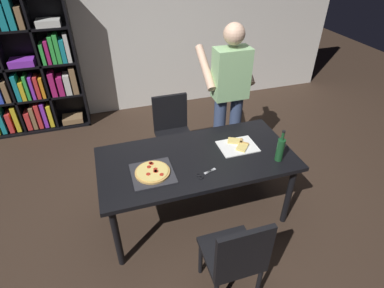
{
  "coord_description": "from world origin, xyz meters",
  "views": [
    {
      "loc": [
        -0.73,
        -2.16,
        2.5
      ],
      "look_at": [
        0.0,
        0.15,
        0.8
      ],
      "focal_mm": 28.88,
      "sensor_mm": 36.0,
      "label": 1
    }
  ],
  "objects_px": {
    "chair_far_side": "(173,128)",
    "wine_bottle": "(280,149)",
    "bookshelf": "(26,70)",
    "pepperoni_pizza_on_tray": "(153,172)",
    "kitchen_scissors": "(203,174)",
    "dining_table": "(197,163)",
    "chair_near_camera": "(236,256)",
    "person_serving_pizza": "(229,92)"
  },
  "relations": [
    {
      "from": "chair_near_camera",
      "to": "person_serving_pizza",
      "type": "relative_size",
      "value": 0.51
    },
    {
      "from": "person_serving_pizza",
      "to": "wine_bottle",
      "type": "distance_m",
      "value": 0.98
    },
    {
      "from": "chair_far_side",
      "to": "wine_bottle",
      "type": "xyz_separation_m",
      "value": [
        0.7,
        -1.19,
        0.36
      ]
    },
    {
      "from": "dining_table",
      "to": "chair_far_side",
      "type": "xyz_separation_m",
      "value": [
        0.0,
        0.93,
        -0.17
      ]
    },
    {
      "from": "dining_table",
      "to": "wine_bottle",
      "type": "height_order",
      "value": "wine_bottle"
    },
    {
      "from": "dining_table",
      "to": "wine_bottle",
      "type": "xyz_separation_m",
      "value": [
        0.7,
        -0.26,
        0.19
      ]
    },
    {
      "from": "bookshelf",
      "to": "dining_table",
      "type": "bearing_deg",
      "value": -54.59
    },
    {
      "from": "pepperoni_pizza_on_tray",
      "to": "wine_bottle",
      "type": "xyz_separation_m",
      "value": [
        1.14,
        -0.15,
        0.1
      ]
    },
    {
      "from": "chair_near_camera",
      "to": "chair_far_side",
      "type": "distance_m",
      "value": 1.86
    },
    {
      "from": "bookshelf",
      "to": "wine_bottle",
      "type": "xyz_separation_m",
      "value": [
        2.39,
        -2.63,
        -0.03
      ]
    },
    {
      "from": "dining_table",
      "to": "kitchen_scissors",
      "type": "xyz_separation_m",
      "value": [
        -0.02,
        -0.25,
        0.08
      ]
    },
    {
      "from": "chair_far_side",
      "to": "person_serving_pizza",
      "type": "relative_size",
      "value": 0.51
    },
    {
      "from": "dining_table",
      "to": "bookshelf",
      "type": "bearing_deg",
      "value": 125.41
    },
    {
      "from": "dining_table",
      "to": "pepperoni_pizza_on_tray",
      "type": "bearing_deg",
      "value": -166.04
    },
    {
      "from": "pepperoni_pizza_on_tray",
      "to": "chair_near_camera",
      "type": "bearing_deg",
      "value": -61.87
    },
    {
      "from": "wine_bottle",
      "to": "kitchen_scissors",
      "type": "relative_size",
      "value": 1.59
    },
    {
      "from": "kitchen_scissors",
      "to": "chair_far_side",
      "type": "bearing_deg",
      "value": 88.88
    },
    {
      "from": "dining_table",
      "to": "pepperoni_pizza_on_tray",
      "type": "height_order",
      "value": "pepperoni_pizza_on_tray"
    },
    {
      "from": "person_serving_pizza",
      "to": "pepperoni_pizza_on_tray",
      "type": "xyz_separation_m",
      "value": [
        -1.05,
        -0.82,
        -0.23
      ]
    },
    {
      "from": "person_serving_pizza",
      "to": "pepperoni_pizza_on_tray",
      "type": "bearing_deg",
      "value": -141.98
    },
    {
      "from": "bookshelf",
      "to": "pepperoni_pizza_on_tray",
      "type": "distance_m",
      "value": 2.78
    },
    {
      "from": "bookshelf",
      "to": "kitchen_scissors",
      "type": "relative_size",
      "value": 9.82
    },
    {
      "from": "chair_near_camera",
      "to": "chair_far_side",
      "type": "xyz_separation_m",
      "value": [
        0.0,
        1.86,
        0.0
      ]
    },
    {
      "from": "person_serving_pizza",
      "to": "wine_bottle",
      "type": "relative_size",
      "value": 5.54
    },
    {
      "from": "chair_far_side",
      "to": "wine_bottle",
      "type": "bearing_deg",
      "value": -59.4
    },
    {
      "from": "pepperoni_pizza_on_tray",
      "to": "wine_bottle",
      "type": "relative_size",
      "value": 1.15
    },
    {
      "from": "chair_far_side",
      "to": "pepperoni_pizza_on_tray",
      "type": "relative_size",
      "value": 2.47
    },
    {
      "from": "chair_far_side",
      "to": "kitchen_scissors",
      "type": "xyz_separation_m",
      "value": [
        -0.02,
        -1.18,
        0.24
      ]
    },
    {
      "from": "pepperoni_pizza_on_tray",
      "to": "kitchen_scissors",
      "type": "distance_m",
      "value": 0.44
    },
    {
      "from": "dining_table",
      "to": "person_serving_pizza",
      "type": "distance_m",
      "value": 0.99
    },
    {
      "from": "dining_table",
      "to": "chair_near_camera",
      "type": "relative_size",
      "value": 2.02
    },
    {
      "from": "chair_near_camera",
      "to": "bookshelf",
      "type": "height_order",
      "value": "bookshelf"
    },
    {
      "from": "bookshelf",
      "to": "kitchen_scissors",
      "type": "height_order",
      "value": "bookshelf"
    },
    {
      "from": "bookshelf",
      "to": "kitchen_scissors",
      "type": "xyz_separation_m",
      "value": [
        1.66,
        -2.63,
        -0.14
      ]
    },
    {
      "from": "bookshelf",
      "to": "chair_near_camera",
      "type": "bearing_deg",
      "value": -62.95
    },
    {
      "from": "person_serving_pizza",
      "to": "wine_bottle",
      "type": "xyz_separation_m",
      "value": [
        0.09,
        -0.97,
        -0.13
      ]
    },
    {
      "from": "chair_near_camera",
      "to": "bookshelf",
      "type": "distance_m",
      "value": 3.73
    },
    {
      "from": "chair_far_side",
      "to": "pepperoni_pizza_on_tray",
      "type": "xyz_separation_m",
      "value": [
        -0.44,
        -1.04,
        0.25
      ]
    },
    {
      "from": "chair_near_camera",
      "to": "person_serving_pizza",
      "type": "bearing_deg",
      "value": 69.63
    },
    {
      "from": "chair_near_camera",
      "to": "chair_far_side",
      "type": "relative_size",
      "value": 1.0
    },
    {
      "from": "person_serving_pizza",
      "to": "chair_far_side",
      "type": "bearing_deg",
      "value": 160.16
    },
    {
      "from": "chair_far_side",
      "to": "wine_bottle",
      "type": "height_order",
      "value": "wine_bottle"
    }
  ]
}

